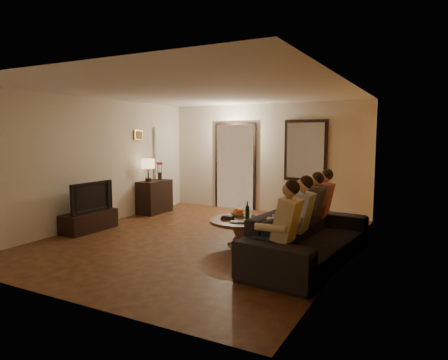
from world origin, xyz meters
The scene contains 33 objects.
floor centered at (0.00, 0.00, 0.00)m, with size 5.00×6.00×0.01m, color #3D1B10.
ceiling centered at (0.00, 0.00, 2.60)m, with size 5.00×6.00×0.01m, color white.
back_wall centered at (0.00, 3.00, 1.30)m, with size 5.00×0.02×2.60m, color beige.
front_wall centered at (0.00, -3.00, 1.30)m, with size 5.00×0.02×2.60m, color beige.
left_wall centered at (-2.50, 0.00, 1.30)m, with size 0.02×6.00×2.60m, color beige.
right_wall centered at (2.50, 0.00, 1.30)m, with size 0.02×6.00×2.60m, color beige.
orange_accent centered at (2.49, 0.00, 1.30)m, with size 0.01×6.00×2.60m, color orange.
kitchen_doorway centered at (-0.80, 2.98, 1.05)m, with size 1.00×0.06×2.10m, color #FFE0A5.
door_trim centered at (-0.80, 2.97, 1.05)m, with size 1.12×0.04×2.22m, color black.
fridge_glimpse centered at (-0.55, 2.98, 0.90)m, with size 0.45×0.03×1.70m, color silver.
mirror_frame centered at (1.00, 2.96, 1.50)m, with size 1.00×0.05×1.40m, color black.
mirror_glass centered at (1.00, 2.93, 1.50)m, with size 0.86×0.02×1.26m, color white.
white_door centered at (-2.46, 2.30, 1.02)m, with size 0.06×0.85×2.04m, color white.
framed_art centered at (-2.47, 1.30, 1.85)m, with size 0.03×0.28×0.24m, color #B28C33.
art_canvas centered at (-2.46, 1.30, 1.85)m, with size 0.01×0.22×0.18m, color brown.
dresser centered at (-2.25, 1.57, 0.39)m, with size 0.45×0.87×0.77m, color black.
table_lamp centered at (-2.25, 1.35, 1.04)m, with size 0.30×0.30×0.54m, color beige, non-canonical shape.
flower_vase centered at (-2.25, 1.79, 0.99)m, with size 0.14×0.14×0.44m, color red, non-canonical shape.
tv_stand centered at (-2.25, -0.48, 0.19)m, with size 0.45×1.12×0.37m, color black.
tv centered at (-2.25, -0.48, 0.67)m, with size 0.13×1.01×0.58m, color black.
sofa centered at (2.07, -0.38, 0.38)m, with size 1.02×2.62×0.77m, color black.
person_a centered at (1.97, -1.28, 0.60)m, with size 0.60×0.40×1.20m, color tan, non-canonical shape.
person_b centered at (1.97, -0.68, 0.60)m, with size 0.60×0.40×1.20m, color tan, non-canonical shape.
person_c centered at (1.97, -0.08, 0.60)m, with size 0.60×0.40×1.20m, color tan, non-canonical shape.
person_d centered at (1.97, 0.52, 0.60)m, with size 0.60×0.40×1.20m, color tan, non-canonical shape.
dog centered at (0.95, -0.06, 0.28)m, with size 0.56×0.24×0.56m, color #AD7750, non-canonical shape.
coffee_table centered at (0.83, -0.06, 0.23)m, with size 1.08×1.08×0.45m, color brown.
bowl centered at (0.65, 0.16, 0.48)m, with size 0.26×0.26×0.06m, color white.
oranges centered at (0.65, 0.16, 0.55)m, with size 0.20×0.20×0.08m, color #E75C13, non-canonical shape.
wine_bottle centered at (0.88, 0.04, 0.60)m, with size 0.07×0.07×0.31m, color black, non-canonical shape.
wine_glass centered at (1.01, -0.01, 0.50)m, with size 0.06×0.06×0.10m, color silver.
book_stack centered at (0.61, -0.16, 0.48)m, with size 0.20×0.15×0.07m, color black, non-canonical shape.
laptop centered at (0.93, -0.34, 0.46)m, with size 0.33×0.21×0.03m, color black.
Camera 1 is at (3.62, -5.97, 1.85)m, focal length 32.00 mm.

